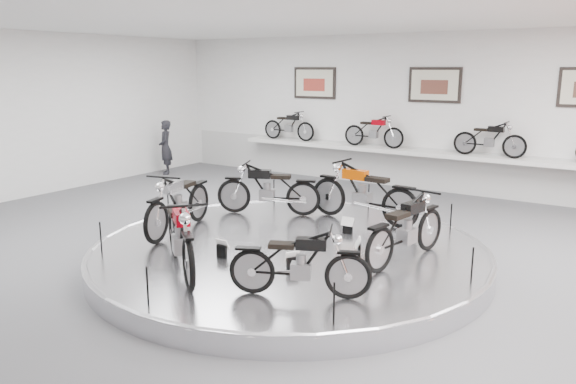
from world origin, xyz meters
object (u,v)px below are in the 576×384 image
Objects in this scene: bike_f at (300,262)px; bike_b at (363,192)px; bike_a at (406,228)px; bike_e at (180,235)px; bike_c at (268,189)px; shelf at (427,153)px; display_platform at (289,254)px; bike_d at (178,202)px; visitor at (166,147)px.

bike_b is at bearing 78.99° from bike_f.
bike_a is 0.94× the size of bike_e.
bike_c reaches higher than bike_a.
bike_f is (1.27, -8.09, -0.25)m from shelf.
bike_a reaches higher than display_platform.
bike_e is at bearing 30.51° from bike_d.
shelf is 6.38m from bike_a.
bike_b is 8.20m from visitor.
bike_c is 1.09× the size of visitor.
bike_f is at bearing 7.20° from visitor.
bike_e is 9.36m from visitor.
bike_e is (-0.60, -8.26, -0.16)m from shelf.
display_platform is 0.58× the size of shelf.
shelf is 5.97× the size of bike_e.
bike_d is at bearing -106.52° from shelf.
bike_b is at bearing 79.26° from display_platform.
visitor reaches higher than bike_f.
bike_a is at bearing -72.92° from shelf.
bike_e is (1.43, -1.44, 0.00)m from bike_d.
bike_a is 2.09m from bike_f.
bike_e is (0.82, -3.29, 0.03)m from bike_c.
shelf is at bearing 74.08° from bike_f.
display_platform is 2.20m from bike_f.
bike_c is 1.95m from bike_d.
bike_d is (-2.03, -6.83, -0.16)m from shelf.
visitor reaches higher than bike_d.
display_platform is 3.66× the size of bike_c.
display_platform is at bearing 87.60° from bike_d.
visitor is at bearing -14.63° from bike_b.
bike_a is (1.87, -6.09, -0.19)m from shelf.
bike_f reaches higher than shelf.
bike_d reaches higher than bike_c.
bike_e is at bearing -94.14° from shelf.
visitor is at bearing -147.19° from bike_d.
visitor reaches higher than bike_c.
visitor is at bearing -166.06° from shelf.
bike_a is at bearing 79.44° from bike_e.
bike_c reaches higher than shelf.
bike_e is at bearing 80.71° from bike_c.
shelf is at bearing -129.32° from bike_c.
display_platform is 2.18m from bike_d.
bike_a is 0.99× the size of bike_c.
display_platform is 3.34× the size of bike_b.
display_platform is at bearing 110.33° from bike_e.
bike_b is 1.10× the size of bike_c.
bike_a is at bearing 136.34° from bike_b.
bike_c is 4.12m from bike_f.
shelf is at bearing 149.16° from bike_d.
visitor is at bearing 174.73° from bike_e.
bike_a is at bearing 137.94° from bike_c.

